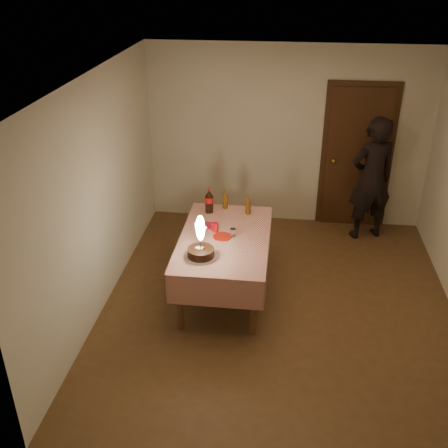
% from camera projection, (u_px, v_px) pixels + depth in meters
% --- Properties ---
extents(ground, '(4.00, 4.50, 0.01)m').
position_uv_depth(ground, '(278.00, 305.00, 6.09)').
color(ground, brown).
rests_on(ground, ground).
extents(room_shell, '(4.04, 4.54, 2.62)m').
position_uv_depth(room_shell, '(289.00, 170.00, 5.38)').
color(room_shell, beige).
rests_on(room_shell, ground).
extents(dining_table, '(1.02, 1.72, 0.76)m').
position_uv_depth(dining_table, '(225.00, 245.00, 6.03)').
color(dining_table, brown).
rests_on(dining_table, ground).
extents(birthday_cake, '(0.36, 0.36, 0.49)m').
position_uv_depth(birthday_cake, '(201.00, 247.00, 5.55)').
color(birthday_cake, white).
rests_on(birthday_cake, dining_table).
extents(red_plate, '(0.22, 0.22, 0.01)m').
position_uv_depth(red_plate, '(222.00, 236.00, 5.99)').
color(red_plate, red).
rests_on(red_plate, dining_table).
extents(red_cup, '(0.08, 0.08, 0.10)m').
position_uv_depth(red_cup, '(215.00, 227.00, 6.09)').
color(red_cup, red).
rests_on(red_cup, dining_table).
extents(clear_cup, '(0.07, 0.07, 0.09)m').
position_uv_depth(clear_cup, '(233.00, 232.00, 5.99)').
color(clear_cup, white).
rests_on(clear_cup, dining_table).
extents(napkin_stack, '(0.15, 0.15, 0.02)m').
position_uv_depth(napkin_stack, '(205.00, 225.00, 6.22)').
color(napkin_stack, '#AC132A').
rests_on(napkin_stack, dining_table).
extents(cola_bottle, '(0.10, 0.10, 0.32)m').
position_uv_depth(cola_bottle, '(209.00, 201.00, 6.49)').
color(cola_bottle, black).
rests_on(cola_bottle, dining_table).
extents(amber_bottle_left, '(0.06, 0.06, 0.26)m').
position_uv_depth(amber_bottle_left, '(225.00, 200.00, 6.60)').
color(amber_bottle_left, '#5E3710').
rests_on(amber_bottle_left, dining_table).
extents(amber_bottle_right, '(0.06, 0.06, 0.26)m').
position_uv_depth(amber_bottle_right, '(248.00, 205.00, 6.45)').
color(amber_bottle_right, '#5E3710').
rests_on(amber_bottle_right, dining_table).
extents(photographer, '(0.75, 0.62, 1.76)m').
position_uv_depth(photographer, '(371.00, 179.00, 7.18)').
color(photographer, black).
rests_on(photographer, ground).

